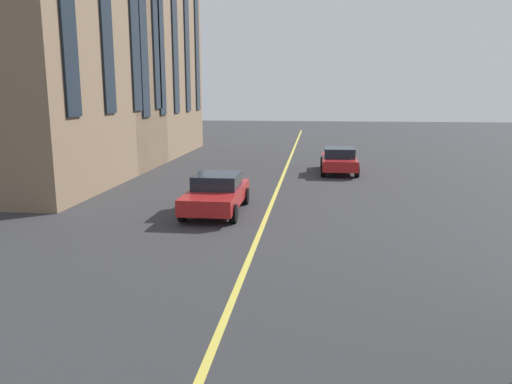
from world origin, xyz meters
name	(u,v)px	position (x,y,z in m)	size (l,w,h in m)	color
lane_centre_line	(269,211)	(20.00, 0.00, 0.00)	(80.00, 0.16, 0.01)	#D8C64C
car_red_oncoming	(339,160)	(29.41, -2.94, 0.70)	(4.40, 1.95, 1.37)	#B21E1E
car_red_mid	(217,193)	(19.67, 1.87, 0.70)	(4.40, 1.95, 1.37)	#B21E1E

